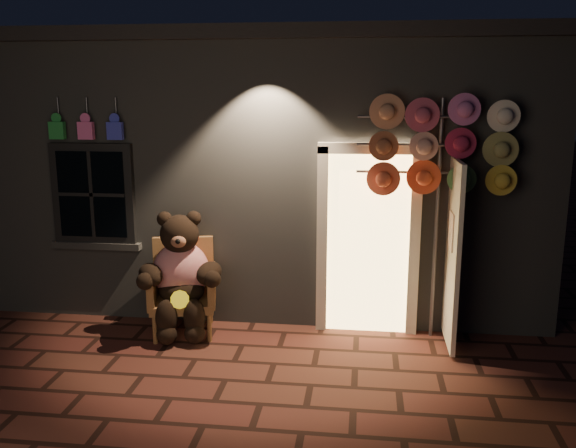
# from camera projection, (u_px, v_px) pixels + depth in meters

# --- Properties ---
(ground) EXTENTS (60.00, 60.00, 0.00)m
(ground) POSITION_uv_depth(u_px,v_px,m) (225.00, 380.00, 5.92)
(ground) COLOR #4E271D
(ground) RESTS_ON ground
(shop_building) EXTENTS (7.30, 5.95, 3.51)m
(shop_building) POSITION_uv_depth(u_px,v_px,m) (281.00, 157.00, 9.41)
(shop_building) COLOR slate
(shop_building) RESTS_ON ground
(wicker_armchair) EXTENTS (0.86, 0.81, 1.07)m
(wicker_armchair) POSITION_uv_depth(u_px,v_px,m) (183.00, 286.00, 7.05)
(wicker_armchair) COLOR #98663B
(wicker_armchair) RESTS_ON ground
(teddy_bear) EXTENTS (1.00, 0.88, 1.41)m
(teddy_bear) POSITION_uv_depth(u_px,v_px,m) (181.00, 274.00, 6.87)
(teddy_bear) COLOR red
(teddy_bear) RESTS_ON ground
(hat_rack) EXTENTS (1.66, 0.22, 2.70)m
(hat_rack) POSITION_uv_depth(u_px,v_px,m) (441.00, 148.00, 6.43)
(hat_rack) COLOR #59595E
(hat_rack) RESTS_ON ground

